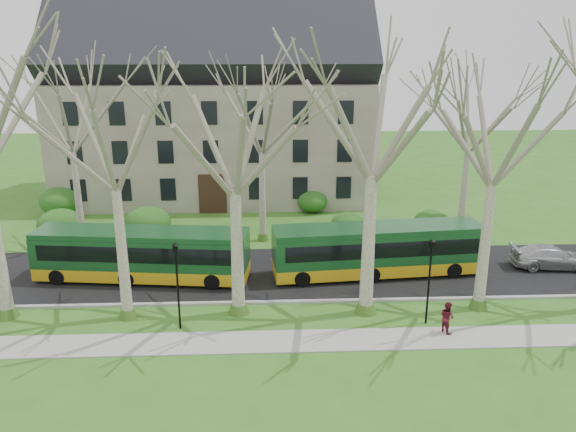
# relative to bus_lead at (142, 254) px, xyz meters

# --- Properties ---
(ground) EXTENTS (120.00, 120.00, 0.00)m
(ground) POSITION_rel_bus_lead_xyz_m (8.92, -4.94, -1.58)
(ground) COLOR #30641C
(ground) RESTS_ON ground
(sidewalk) EXTENTS (70.00, 2.00, 0.06)m
(sidewalk) POSITION_rel_bus_lead_xyz_m (8.92, -7.44, -1.55)
(sidewalk) COLOR gray
(sidewalk) RESTS_ON ground
(road) EXTENTS (80.00, 8.00, 0.06)m
(road) POSITION_rel_bus_lead_xyz_m (8.92, 0.56, -1.55)
(road) COLOR black
(road) RESTS_ON ground
(curb) EXTENTS (80.00, 0.25, 0.14)m
(curb) POSITION_rel_bus_lead_xyz_m (8.92, -3.44, -1.51)
(curb) COLOR #A5A39E
(curb) RESTS_ON ground
(building) EXTENTS (26.50, 12.20, 16.00)m
(building) POSITION_rel_bus_lead_xyz_m (2.92, 19.06, 6.49)
(building) COLOR gray
(building) RESTS_ON ground
(tree_row_verge) EXTENTS (49.00, 7.00, 14.00)m
(tree_row_verge) POSITION_rel_bus_lead_xyz_m (8.92, -4.64, 5.42)
(tree_row_verge) COLOR gray
(tree_row_verge) RESTS_ON ground
(tree_row_far) EXTENTS (33.00, 7.00, 12.00)m
(tree_row_far) POSITION_rel_bus_lead_xyz_m (7.58, 6.06, 4.42)
(tree_row_far) COLOR gray
(tree_row_far) RESTS_ON ground
(lamp_row) EXTENTS (36.22, 0.22, 4.30)m
(lamp_row) POSITION_rel_bus_lead_xyz_m (8.92, -5.94, 0.99)
(lamp_row) COLOR black
(lamp_row) RESTS_ON ground
(hedges) EXTENTS (30.60, 8.60, 2.00)m
(hedges) POSITION_rel_bus_lead_xyz_m (4.25, 9.06, -0.58)
(hedges) COLOR #175018
(hedges) RESTS_ON ground
(bus_lead) EXTENTS (12.37, 3.92, 3.04)m
(bus_lead) POSITION_rel_bus_lead_xyz_m (0.00, 0.00, 0.00)
(bus_lead) COLOR #13441E
(bus_lead) RESTS_ON road
(bus_follow) EXTENTS (12.43, 3.67, 3.06)m
(bus_follow) POSITION_rel_bus_lead_xyz_m (13.65, 0.13, 0.01)
(bus_follow) COLOR #13441E
(bus_follow) RESTS_ON road
(sedan) EXTENTS (4.81, 2.25, 1.36)m
(sedan) POSITION_rel_bus_lead_xyz_m (24.40, 0.65, -0.84)
(sedan) COLOR #A8A9AD
(sedan) RESTS_ON road
(pedestrian_b) EXTENTS (0.84, 0.92, 1.54)m
(pedestrian_b) POSITION_rel_bus_lead_xyz_m (15.61, -6.90, -0.75)
(pedestrian_b) COLOR #5A1424
(pedestrian_b) RESTS_ON sidewalk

